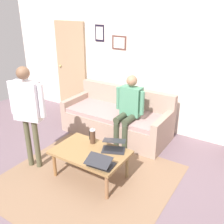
{
  "coord_description": "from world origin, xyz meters",
  "views": [
    {
      "loc": [
        -2.07,
        2.41,
        2.44
      ],
      "look_at": [
        -0.04,
        -0.81,
        0.8
      ],
      "focal_mm": 41.46,
      "sensor_mm": 36.0,
      "label": 1
    }
  ],
  "objects_px": {
    "coffee_table": "(90,154)",
    "person_standing": "(27,106)",
    "interior_door": "(71,67)",
    "laptop_left": "(114,147)",
    "laptop_center": "(100,163)",
    "couch": "(117,119)",
    "french_press": "(93,136)",
    "person_seated": "(129,107)"
  },
  "relations": [
    {
      "from": "interior_door",
      "to": "laptop_center",
      "type": "bearing_deg",
      "value": 136.71
    },
    {
      "from": "laptop_left",
      "to": "person_seated",
      "type": "height_order",
      "value": "person_seated"
    },
    {
      "from": "person_standing",
      "to": "interior_door",
      "type": "bearing_deg",
      "value": -64.3
    },
    {
      "from": "couch",
      "to": "person_standing",
      "type": "relative_size",
      "value": 1.27
    },
    {
      "from": "coffee_table",
      "to": "french_press",
      "type": "height_order",
      "value": "french_press"
    },
    {
      "from": "laptop_left",
      "to": "person_standing",
      "type": "relative_size",
      "value": 0.26
    },
    {
      "from": "laptop_center",
      "to": "person_seated",
      "type": "bearing_deg",
      "value": -75.84
    },
    {
      "from": "french_press",
      "to": "couch",
      "type": "bearing_deg",
      "value": -76.92
    },
    {
      "from": "coffee_table",
      "to": "french_press",
      "type": "xyz_separation_m",
      "value": [
        0.11,
        -0.21,
        0.16
      ]
    },
    {
      "from": "coffee_table",
      "to": "laptop_left",
      "type": "relative_size",
      "value": 2.55
    },
    {
      "from": "coffee_table",
      "to": "interior_door",
      "type": "bearing_deg",
      "value": -44.7
    },
    {
      "from": "interior_door",
      "to": "laptop_center",
      "type": "distance_m",
      "value": 3.25
    },
    {
      "from": "coffee_table",
      "to": "laptop_center",
      "type": "bearing_deg",
      "value": 146.63
    },
    {
      "from": "couch",
      "to": "interior_door",
      "type": "bearing_deg",
      "value": -19.58
    },
    {
      "from": "laptop_left",
      "to": "person_standing",
      "type": "xyz_separation_m",
      "value": [
        1.19,
        0.48,
        0.55
      ]
    },
    {
      "from": "coffee_table",
      "to": "person_standing",
      "type": "bearing_deg",
      "value": 15.26
    },
    {
      "from": "person_standing",
      "to": "laptop_center",
      "type": "bearing_deg",
      "value": -178.55
    },
    {
      "from": "person_seated",
      "to": "french_press",
      "type": "bearing_deg",
      "value": 84.63
    },
    {
      "from": "laptop_left",
      "to": "couch",
      "type": "bearing_deg",
      "value": -61.21
    },
    {
      "from": "french_press",
      "to": "interior_door",
      "type": "bearing_deg",
      "value": -43.03
    },
    {
      "from": "laptop_center",
      "to": "couch",
      "type": "bearing_deg",
      "value": -66.1
    },
    {
      "from": "person_seated",
      "to": "coffee_table",
      "type": "bearing_deg",
      "value": 90.87
    },
    {
      "from": "laptop_center",
      "to": "coffee_table",
      "type": "bearing_deg",
      "value": -33.37
    },
    {
      "from": "couch",
      "to": "french_press",
      "type": "relative_size",
      "value": 8.08
    },
    {
      "from": "interior_door",
      "to": "laptop_left",
      "type": "bearing_deg",
      "value": 142.25
    },
    {
      "from": "coffee_table",
      "to": "laptop_left",
      "type": "bearing_deg",
      "value": -138.76
    },
    {
      "from": "couch",
      "to": "laptop_center",
      "type": "distance_m",
      "value": 1.78
    },
    {
      "from": "couch",
      "to": "laptop_left",
      "type": "height_order",
      "value": "couch"
    },
    {
      "from": "interior_door",
      "to": "person_standing",
      "type": "relative_size",
      "value": 1.27
    },
    {
      "from": "interior_door",
      "to": "couch",
      "type": "height_order",
      "value": "interior_door"
    },
    {
      "from": "laptop_left",
      "to": "laptop_center",
      "type": "distance_m",
      "value": 0.45
    },
    {
      "from": "couch",
      "to": "person_standing",
      "type": "distance_m",
      "value": 1.89
    },
    {
      "from": "laptop_center",
      "to": "person_standing",
      "type": "bearing_deg",
      "value": 1.45
    },
    {
      "from": "laptop_center",
      "to": "person_seated",
      "type": "height_order",
      "value": "person_seated"
    },
    {
      "from": "laptop_left",
      "to": "french_press",
      "type": "bearing_deg",
      "value": 2.35
    },
    {
      "from": "interior_door",
      "to": "person_seated",
      "type": "xyz_separation_m",
      "value": [
        -1.98,
        0.8,
        -0.3
      ]
    },
    {
      "from": "french_press",
      "to": "laptop_left",
      "type": "bearing_deg",
      "value": -177.65
    },
    {
      "from": "interior_door",
      "to": "person_seated",
      "type": "distance_m",
      "value": 2.16
    },
    {
      "from": "interior_door",
      "to": "french_press",
      "type": "bearing_deg",
      "value": 136.97
    },
    {
      "from": "coffee_table",
      "to": "laptop_center",
      "type": "distance_m",
      "value": 0.41
    },
    {
      "from": "coffee_table",
      "to": "person_seated",
      "type": "distance_m",
      "value": 1.22
    },
    {
      "from": "couch",
      "to": "laptop_center",
      "type": "xyz_separation_m",
      "value": [
        -0.72,
        1.62,
        0.18
      ]
    }
  ]
}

